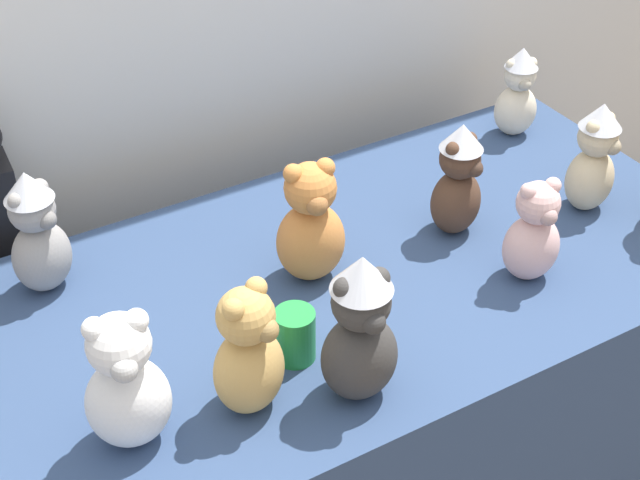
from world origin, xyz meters
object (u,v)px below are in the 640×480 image
(teddy_bear_ginger, at_px, (310,225))
(teddy_bear_blush, at_px, (533,234))
(teddy_bear_charcoal, at_px, (360,330))
(teddy_bear_snow, at_px, (126,385))
(teddy_bear_cocoa, at_px, (458,180))
(teddy_bear_sand, at_px, (594,158))
(teddy_bear_honey, at_px, (248,354))
(party_cup_green, at_px, (295,335))
(teddy_bear_ash, at_px, (37,233))
(display_table, at_px, (320,403))
(teddy_bear_cream, at_px, (518,93))

(teddy_bear_ginger, bearing_deg, teddy_bear_blush, -19.41)
(teddy_bear_charcoal, distance_m, teddy_bear_snow, 0.41)
(teddy_bear_cocoa, xyz_separation_m, teddy_bear_blush, (0.04, -0.22, -0.02))
(teddy_bear_snow, bearing_deg, teddy_bear_sand, 19.26)
(teddy_bear_snow, xyz_separation_m, teddy_bear_honey, (0.22, -0.03, -0.01))
(teddy_bear_cocoa, height_order, teddy_bear_sand, same)
(teddy_bear_honey, xyz_separation_m, party_cup_green, (0.13, 0.07, -0.07))
(teddy_bear_sand, xyz_separation_m, party_cup_green, (-0.84, -0.10, -0.08))
(teddy_bear_ash, bearing_deg, display_table, -55.93)
(teddy_bear_ginger, distance_m, teddy_bear_cocoa, 0.37)
(teddy_bear_sand, xyz_separation_m, teddy_bear_honey, (-0.97, -0.17, -0.01))
(teddy_bear_cream, bearing_deg, teddy_bear_cocoa, -126.10)
(teddy_bear_snow, bearing_deg, display_table, 34.77)
(display_table, bearing_deg, teddy_bear_blush, -26.11)
(party_cup_green, bearing_deg, teddy_bear_ash, 127.75)
(teddy_bear_sand, bearing_deg, teddy_bear_honey, 175.49)
(teddy_bear_snow, height_order, teddy_bear_blush, teddy_bear_snow)
(teddy_bear_ash, xyz_separation_m, teddy_bear_charcoal, (0.40, -0.59, 0.02))
(teddy_bear_charcoal, height_order, teddy_bear_honey, teddy_bear_charcoal)
(teddy_bear_blush, bearing_deg, party_cup_green, -174.67)
(teddy_bear_ash, relative_size, teddy_bear_cream, 1.16)
(party_cup_green, bearing_deg, teddy_bear_cocoa, 19.46)
(teddy_bear_charcoal, distance_m, teddy_bear_blush, 0.51)
(teddy_bear_charcoal, bearing_deg, teddy_bear_blush, 17.64)
(teddy_bear_cocoa, relative_size, teddy_bear_sand, 1.00)
(teddy_bear_honey, bearing_deg, teddy_bear_snow, 146.56)
(teddy_bear_sand, height_order, teddy_bear_snow, teddy_bear_snow)
(teddy_bear_honey, distance_m, teddy_bear_blush, 0.68)
(teddy_bear_cream, distance_m, teddy_bear_sand, 0.36)
(teddy_bear_snow, relative_size, teddy_bear_blush, 1.19)
(teddy_bear_honey, bearing_deg, teddy_bear_ash, 87.42)
(teddy_bear_cream, distance_m, teddy_bear_snow, 1.35)
(teddy_bear_ginger, bearing_deg, teddy_bear_ash, 164.12)
(teddy_bear_charcoal, bearing_deg, display_table, 77.83)
(display_table, bearing_deg, teddy_bear_snow, -157.82)
(display_table, bearing_deg, teddy_bear_cocoa, 2.96)
(teddy_bear_cocoa, bearing_deg, teddy_bear_ash, 146.25)
(teddy_bear_cream, bearing_deg, teddy_bear_sand, -82.10)
(teddy_bear_cream, distance_m, teddy_bear_charcoal, 1.05)
(teddy_bear_ash, relative_size, teddy_bear_cocoa, 1.03)
(teddy_bear_ginger, xyz_separation_m, teddy_bear_sand, (0.69, -0.10, 0.00))
(teddy_bear_ash, xyz_separation_m, teddy_bear_cocoa, (0.87, -0.27, -0.00))
(teddy_bear_honey, bearing_deg, teddy_bear_sand, -15.44)
(teddy_bear_snow, relative_size, party_cup_green, 2.63)
(teddy_bear_cream, bearing_deg, party_cup_green, -134.00)
(teddy_bear_sand, bearing_deg, teddy_bear_charcoal, -177.27)
(teddy_bear_ginger, height_order, teddy_bear_blush, teddy_bear_ginger)
(teddy_bear_blush, height_order, party_cup_green, teddy_bear_blush)
(teddy_bear_cocoa, height_order, teddy_bear_honey, teddy_bear_cocoa)
(teddy_bear_ash, bearing_deg, teddy_bear_charcoal, -81.75)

